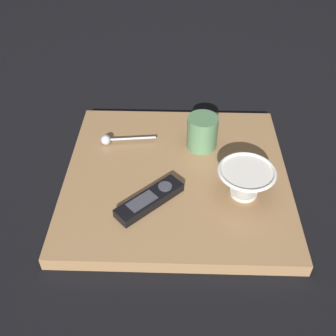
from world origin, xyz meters
TOP-DOWN VIEW (x-y plane):
  - ground_plane at (0.00, 0.00)m, footprint 6.00×6.00m
  - table at (0.00, 0.00)m, footprint 0.52×0.53m
  - cereal_bowl at (0.06, 0.15)m, footprint 0.13×0.13m
  - coffee_mug at (-0.11, 0.06)m, footprint 0.08×0.08m
  - teaspoon at (-0.11, -0.17)m, footprint 0.03×0.14m
  - tv_remote_near at (0.10, -0.06)m, footprint 0.15×0.15m

SIDE VIEW (x-z plane):
  - ground_plane at x=0.00m, z-range 0.00..0.00m
  - table at x=0.00m, z-range 0.00..0.03m
  - tv_remote_near at x=0.10m, z-range 0.03..0.06m
  - teaspoon at x=-0.11m, z-range 0.03..0.06m
  - cereal_bowl at x=0.06m, z-range 0.04..0.11m
  - coffee_mug at x=-0.11m, z-range 0.03..0.12m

